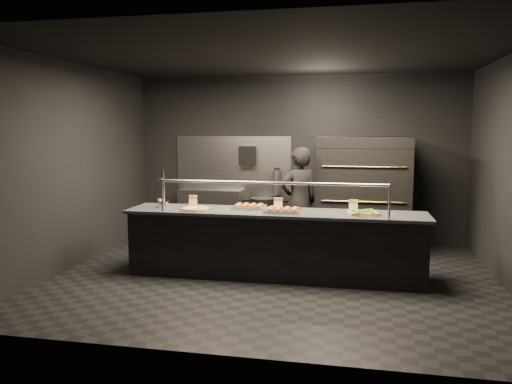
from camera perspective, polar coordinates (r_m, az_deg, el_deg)
room at (r=6.80m, az=2.02°, el=2.67°), size 6.04×6.00×3.00m
service_counter at (r=6.91m, az=2.10°, el=-5.93°), size 4.10×0.78×1.37m
pizza_oven at (r=8.61m, az=12.09°, el=-0.08°), size 1.50×1.23×1.91m
prep_shelf at (r=9.49m, az=-5.19°, el=-2.44°), size 1.20×0.35×0.90m
towel_dispenser at (r=9.26m, az=-0.98°, el=4.21°), size 0.30×0.20×0.35m
fire_extinguisher at (r=9.21m, az=2.39°, el=1.12°), size 0.14×0.14×0.51m
beer_tap at (r=7.21m, az=-10.55°, el=-0.45°), size 0.15×0.22×0.59m
round_pizza at (r=6.96m, az=-6.91°, el=-1.93°), size 0.44×0.44×0.03m
slider_tray_a at (r=7.03m, az=-0.81°, el=-1.67°), size 0.52×0.43×0.07m
slider_tray_b at (r=6.72m, az=3.07°, el=-2.09°), size 0.51×0.40×0.07m
square_pizza at (r=6.71m, az=12.13°, el=-2.34°), size 0.47×0.47×0.05m
condiment_jar at (r=7.36m, az=-10.68°, el=-1.23°), size 0.16×0.06×0.11m
tent_cards at (r=7.09m, az=1.97°, el=-1.22°), size 2.43×0.04×0.15m
trash_bin at (r=9.16m, az=0.85°, el=-3.12°), size 0.47×0.47×0.78m
worker at (r=8.00m, az=4.88°, el=-1.14°), size 0.77×0.70×1.75m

